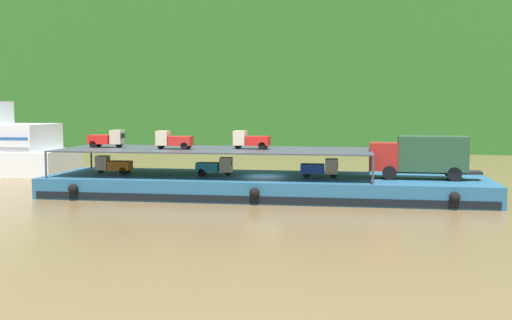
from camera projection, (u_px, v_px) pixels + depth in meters
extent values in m
plane|color=brown|center=(264.00, 196.00, 46.31)|extent=(400.00, 400.00, 0.00)
cube|color=#286023|center=(316.00, 57.00, 105.83)|extent=(114.12, 35.38, 30.55)
ellipsoid|color=#245720|center=(319.00, 1.00, 111.88)|extent=(102.71, 31.84, 10.69)
cube|color=#23567A|center=(264.00, 186.00, 46.24)|extent=(32.80, 8.79, 1.50)
cube|color=black|center=(255.00, 200.00, 41.93)|extent=(32.15, 0.06, 0.50)
sphere|color=black|center=(73.00, 189.00, 43.75)|extent=(0.71, 0.71, 0.71)
sphere|color=black|center=(254.00, 193.00, 41.69)|extent=(0.71, 0.71, 0.71)
sphere|color=black|center=(455.00, 197.00, 39.64)|extent=(0.71, 0.71, 0.71)
cube|color=maroon|center=(384.00, 156.00, 44.63)|extent=(2.08, 2.26, 2.00)
cube|color=#192833|center=(370.00, 151.00, 44.80)|extent=(0.13, 1.84, 0.60)
cube|color=#234228|center=(432.00, 154.00, 43.95)|extent=(4.88, 2.48, 2.50)
cube|color=black|center=(432.00, 172.00, 44.06)|extent=(6.85, 1.63, 0.20)
cylinder|color=black|center=(389.00, 170.00, 45.63)|extent=(1.01, 0.32, 1.00)
cylinder|color=black|center=(389.00, 173.00, 43.66)|extent=(1.01, 0.32, 1.00)
cylinder|color=black|center=(451.00, 171.00, 44.78)|extent=(1.01, 0.32, 1.00)
cylinder|color=black|center=(454.00, 174.00, 42.80)|extent=(1.01, 0.32, 1.00)
cylinder|color=#383D47|center=(370.00, 160.00, 48.71)|extent=(0.16, 0.16, 2.00)
cylinder|color=#383D47|center=(373.00, 170.00, 41.00)|extent=(0.16, 0.16, 2.00)
cylinder|color=#383D47|center=(91.00, 156.00, 52.37)|extent=(0.16, 0.16, 2.00)
cylinder|color=#383D47|center=(46.00, 165.00, 44.67)|extent=(0.16, 0.16, 2.00)
cube|color=#383D47|center=(215.00, 150.00, 46.60)|extent=(23.60, 7.99, 0.10)
cube|color=orange|center=(120.00, 166.00, 47.79)|extent=(1.75, 1.27, 0.70)
cube|color=beige|center=(103.00, 163.00, 47.93)|extent=(0.94, 1.04, 1.10)
cube|color=#19232D|center=(97.00, 161.00, 47.98)|extent=(0.07, 0.85, 0.38)
cylinder|color=black|center=(101.00, 170.00, 48.00)|extent=(0.57, 0.16, 0.56)
cylinder|color=black|center=(127.00, 169.00, 48.30)|extent=(0.57, 0.16, 0.56)
cylinder|color=black|center=(123.00, 171.00, 47.25)|extent=(0.57, 0.16, 0.56)
cube|color=teal|center=(208.00, 167.00, 46.44)|extent=(1.77, 1.30, 0.70)
cube|color=#C6B793|center=(226.00, 165.00, 46.29)|extent=(0.96, 1.05, 1.10)
cube|color=#19232D|center=(232.00, 163.00, 46.23)|extent=(0.09, 0.85, 0.38)
cylinder|color=black|center=(228.00, 172.00, 46.32)|extent=(0.57, 0.17, 0.56)
cylinder|color=black|center=(201.00, 173.00, 45.98)|extent=(0.57, 0.17, 0.56)
cylinder|color=black|center=(204.00, 171.00, 47.04)|extent=(0.57, 0.17, 0.56)
cube|color=#1E47B7|center=(312.00, 169.00, 45.33)|extent=(1.71, 1.21, 0.70)
cube|color=#C6B793|center=(332.00, 166.00, 45.09)|extent=(0.90, 1.00, 1.10)
cube|color=#19232D|center=(338.00, 165.00, 45.01)|extent=(0.04, 0.85, 0.38)
cylinder|color=black|center=(334.00, 174.00, 45.11)|extent=(0.56, 0.14, 0.56)
cylinder|color=black|center=(306.00, 174.00, 44.91)|extent=(0.56, 0.14, 0.56)
cylinder|color=black|center=(308.00, 173.00, 45.95)|extent=(0.56, 0.14, 0.56)
cube|color=red|center=(100.00, 139.00, 48.42)|extent=(1.72, 1.22, 0.70)
cube|color=#C6B793|center=(117.00, 137.00, 48.17)|extent=(0.91, 1.01, 1.10)
cube|color=#19232D|center=(123.00, 136.00, 48.08)|extent=(0.05, 0.85, 0.38)
cylinder|color=black|center=(119.00, 144.00, 48.19)|extent=(0.56, 0.15, 0.56)
cylinder|color=black|center=(93.00, 144.00, 48.00)|extent=(0.56, 0.15, 0.56)
cylinder|color=black|center=(99.00, 143.00, 49.04)|extent=(0.56, 0.15, 0.56)
cube|color=red|center=(181.00, 141.00, 46.33)|extent=(1.71, 1.21, 0.70)
cube|color=beige|center=(163.00, 138.00, 46.52)|extent=(0.91, 1.01, 1.10)
cube|color=#19232D|center=(157.00, 137.00, 46.58)|extent=(0.05, 0.85, 0.38)
cylinder|color=black|center=(161.00, 145.00, 46.59)|extent=(0.56, 0.14, 0.56)
cylinder|color=black|center=(188.00, 145.00, 46.82)|extent=(0.56, 0.14, 0.56)
cylinder|color=black|center=(184.00, 146.00, 45.78)|extent=(0.56, 0.14, 0.56)
cube|color=red|center=(258.00, 141.00, 46.37)|extent=(1.75, 1.27, 0.70)
cube|color=beige|center=(240.00, 138.00, 46.63)|extent=(0.94, 1.04, 1.10)
cube|color=#19232D|center=(234.00, 136.00, 46.71)|extent=(0.08, 0.85, 0.38)
cylinder|color=black|center=(238.00, 145.00, 46.70)|extent=(0.57, 0.16, 0.56)
cylinder|color=black|center=(265.00, 145.00, 46.83)|extent=(0.57, 0.16, 0.56)
cylinder|color=black|center=(262.00, 146.00, 45.80)|extent=(0.57, 0.16, 0.56)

